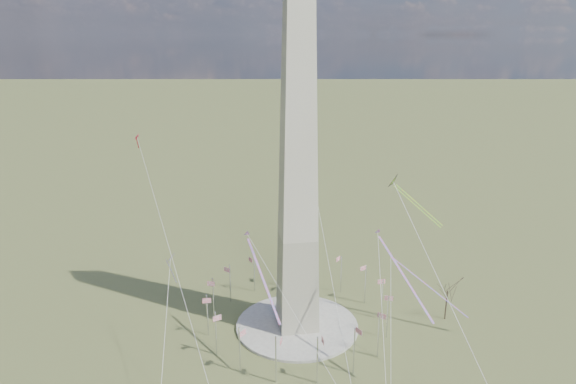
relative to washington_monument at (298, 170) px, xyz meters
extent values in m
plane|color=#50592C|center=(0.00, 0.00, -47.95)|extent=(2000.00, 2000.00, 0.00)
cylinder|color=#B7B5A7|center=(0.00, 0.00, -47.55)|extent=(36.00, 36.00, 0.80)
cylinder|color=silver|center=(26.00, 0.00, -41.45)|extent=(0.36, 0.36, 13.00)
cube|color=red|center=(26.00, 1.30, -36.15)|extent=(2.40, 0.08, 1.50)
cylinder|color=silver|center=(24.02, 9.95, -41.45)|extent=(0.36, 0.36, 13.00)
cube|color=red|center=(23.52, 11.15, -36.15)|extent=(2.25, 0.99, 1.50)
cylinder|color=silver|center=(18.38, 18.38, -41.45)|extent=(0.36, 0.36, 13.00)
cube|color=red|center=(17.47, 19.30, -36.15)|extent=(1.75, 1.75, 1.50)
cylinder|color=silver|center=(9.95, 24.02, -41.45)|extent=(0.36, 0.36, 13.00)
cube|color=red|center=(8.75, 24.52, -36.15)|extent=(0.99, 2.25, 1.50)
cylinder|color=silver|center=(0.00, 26.00, -41.45)|extent=(0.36, 0.36, 13.00)
cube|color=red|center=(-1.30, 26.00, -36.15)|extent=(0.08, 2.40, 1.50)
cylinder|color=silver|center=(-9.95, 24.02, -41.45)|extent=(0.36, 0.36, 13.00)
cube|color=red|center=(-11.15, 23.52, -36.15)|extent=(0.99, 2.25, 1.50)
cylinder|color=silver|center=(-18.38, 18.38, -41.45)|extent=(0.36, 0.36, 13.00)
cube|color=red|center=(-19.30, 17.47, -36.15)|extent=(1.75, 1.75, 1.50)
cylinder|color=silver|center=(-24.02, 9.95, -41.45)|extent=(0.36, 0.36, 13.00)
cube|color=red|center=(-24.52, 8.75, -36.15)|extent=(2.25, 0.99, 1.50)
cylinder|color=silver|center=(-26.00, 0.00, -41.45)|extent=(0.36, 0.36, 13.00)
cube|color=red|center=(-26.00, -1.30, -36.15)|extent=(2.40, 0.08, 1.50)
cylinder|color=silver|center=(-24.02, -9.95, -41.45)|extent=(0.36, 0.36, 13.00)
cube|color=red|center=(-23.52, -11.15, -36.15)|extent=(2.25, 0.99, 1.50)
cylinder|color=silver|center=(-18.38, -18.38, -41.45)|extent=(0.36, 0.36, 13.00)
cube|color=red|center=(-17.47, -19.30, -36.15)|extent=(1.75, 1.75, 1.50)
cylinder|color=silver|center=(-9.95, -24.02, -41.45)|extent=(0.36, 0.36, 13.00)
cube|color=red|center=(-8.75, -24.52, -36.15)|extent=(0.99, 2.25, 1.50)
cylinder|color=silver|center=(0.00, -26.00, -41.45)|extent=(0.36, 0.36, 13.00)
cube|color=red|center=(1.30, -26.00, -36.15)|extent=(0.08, 2.40, 1.50)
cylinder|color=silver|center=(9.95, -24.02, -41.45)|extent=(0.36, 0.36, 13.00)
cube|color=red|center=(11.15, -23.52, -36.15)|extent=(0.99, 2.25, 1.50)
cylinder|color=silver|center=(18.38, -18.38, -41.45)|extent=(0.36, 0.36, 13.00)
cube|color=red|center=(19.30, -17.47, -36.15)|extent=(1.75, 1.75, 1.50)
cylinder|color=silver|center=(24.02, -9.95, -41.45)|extent=(0.36, 0.36, 13.00)
cube|color=red|center=(24.52, -8.75, -36.15)|extent=(2.25, 0.99, 1.50)
cylinder|color=#413527|center=(45.09, -3.50, -43.19)|extent=(0.38, 0.38, 9.52)
cube|color=yellow|center=(34.85, -1.35, -11.45)|extent=(11.10, 9.58, 9.97)
cube|color=yellow|center=(33.67, -2.73, -11.45)|extent=(11.10, 9.58, 9.97)
cube|color=navy|center=(-34.89, -2.53, -22.01)|extent=(2.22, 3.10, 2.33)
cube|color=#F72739|center=(-34.89, -2.53, -25.85)|extent=(2.42, 2.12, 8.05)
cube|color=#F72739|center=(21.58, -25.16, -21.38)|extent=(7.02, 20.97, 13.63)
cube|color=#F72739|center=(-11.55, -13.62, -24.67)|extent=(5.92, 21.79, 13.96)
cube|color=#F72739|center=(38.11, -5.97, -35.40)|extent=(18.88, 13.68, 14.25)
cube|color=red|center=(-44.62, 29.95, 4.84)|extent=(1.22, 1.88, 1.67)
cube|color=red|center=(-44.62, 29.95, 3.01)|extent=(0.63, 1.45, 3.83)
cube|color=silver|center=(8.81, 51.15, 17.95)|extent=(1.42, 2.06, 1.58)
cube|color=silver|center=(8.81, 51.15, 16.22)|extent=(1.07, 1.20, 3.62)
camera|label=1|loc=(-25.55, -130.99, 34.74)|focal=32.00mm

